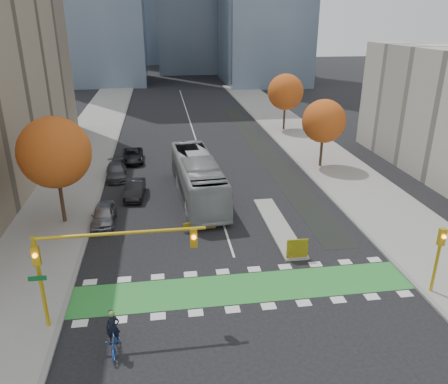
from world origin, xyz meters
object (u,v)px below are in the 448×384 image
object	(u,v)px
bus	(198,178)
parked_car_d	(133,156)
traffic_signal_east	(439,251)
cyclist	(114,338)
tree_west	(55,153)
traffic_signal_west	(92,255)
parked_car_a	(104,215)
parked_car_b	(135,189)
parked_car_c	(116,171)
tree_east_near	(324,121)
tree_east_far	(286,92)
hazard_board	(297,248)

from	to	relation	value
bus	parked_car_d	xyz separation A→B (m)	(-6.12, 11.19, -1.19)
traffic_signal_east	cyclist	bearing A→B (deg)	-172.83
tree_west	traffic_signal_west	size ratio (longest dim) A/B	0.96
cyclist	parked_car_a	world-z (taller)	cyclist
cyclist	bus	bearing A→B (deg)	71.86
bus	tree_west	bearing A→B (deg)	-165.63
bus	parked_car_b	bearing A→B (deg)	165.95
traffic_signal_west	bus	bearing A→B (deg)	67.96
cyclist	parked_car_a	bearing A→B (deg)	96.85
bus	parked_car_c	size ratio (longest dim) A/B	2.87
bus	tree_east_near	bearing A→B (deg)	21.68
tree_east_far	traffic_signal_west	distance (m)	43.61
parked_car_d	bus	bearing A→B (deg)	-63.59
parked_car_d	traffic_signal_east	bearing A→B (deg)	-58.69
traffic_signal_west	cyclist	size ratio (longest dim) A/B	3.72
parked_car_b	bus	bearing A→B (deg)	-6.64
tree_east_far	traffic_signal_west	world-z (taller)	tree_east_far
tree_east_near	parked_car_b	size ratio (longest dim) A/B	1.63
cyclist	tree_east_near	bearing A→B (deg)	51.27
parked_car_a	parked_car_b	size ratio (longest dim) A/B	0.97
tree_east_far	parked_car_c	distance (m)	27.27
parked_car_b	parked_car_d	xyz separation A→B (m)	(-0.68, 10.23, -0.04)
cyclist	bus	world-z (taller)	bus
tree_east_near	traffic_signal_east	world-z (taller)	tree_east_near
tree_east_far	traffic_signal_west	bearing A→B (deg)	-117.95
cyclist	hazard_board	bearing A→B (deg)	30.96
cyclist	parked_car_d	world-z (taller)	cyclist
cyclist	parked_car_d	xyz separation A→B (m)	(-0.56, 29.42, -0.09)
tree_west	tree_east_near	bearing A→B (deg)	22.62
parked_car_d	parked_car_b	bearing A→B (deg)	-88.44
tree_east_far	parked_car_a	distance (m)	34.44
traffic_signal_west	parked_car_a	size ratio (longest dim) A/B	2.04
tree_east_far	cyclist	size ratio (longest dim) A/B	3.34
traffic_signal_west	parked_car_b	bearing A→B (deg)	86.46
parked_car_a	cyclist	bearing A→B (deg)	-81.97
traffic_signal_east	bus	bearing A→B (deg)	126.69
hazard_board	tree_west	size ratio (longest dim) A/B	0.17
traffic_signal_west	parked_car_a	world-z (taller)	traffic_signal_west
bus	parked_car_b	size ratio (longest dim) A/B	3.08
bus	parked_car_c	distance (m)	9.76
traffic_signal_east	parked_car_b	distance (m)	24.38
tree_east_near	tree_east_far	bearing A→B (deg)	88.21
bus	parked_car_d	world-z (taller)	bus
traffic_signal_west	parked_car_a	bearing A→B (deg)	95.10
tree_west	parked_car_b	size ratio (longest dim) A/B	1.90
tree_west	parked_car_a	world-z (taller)	tree_west
hazard_board	traffic_signal_west	size ratio (longest dim) A/B	0.16
parked_car_a	tree_east_near	bearing A→B (deg)	26.62
tree_east_far	tree_west	bearing A→B (deg)	-133.30
hazard_board	tree_east_near	world-z (taller)	tree_east_near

